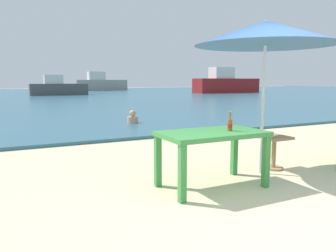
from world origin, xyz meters
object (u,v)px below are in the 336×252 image
Objects in this scene: boat_cargo_ship at (221,86)px; beer_bottle_amber at (230,124)px; swimmer_person at (133,118)px; side_table_wood at (274,148)px; boat_fishing_trawler at (226,84)px; patio_umbrella at (266,33)px; picnic_table_green at (212,140)px; boat_barge at (100,84)px; boat_tanker at (58,88)px.

beer_bottle_amber is at bearing -125.48° from boat_cargo_ship.
boat_cargo_ship reaches higher than swimmer_person.
side_table_wood is 31.35m from boat_fishing_trawler.
patio_umbrella reaches higher than beer_bottle_amber.
picnic_table_green is 0.61× the size of patio_umbrella.
boat_cargo_ship is at bearing 55.19° from patio_umbrella.
side_table_wood is 40.86m from boat_barge.
swimmer_person is 0.06× the size of boat_barge.
patio_umbrella is at bearing -92.23° from boat_tanker.
swimmer_person is (0.16, 6.06, -1.88)m from patio_umbrella.
boat_tanker is (0.93, 21.93, 0.50)m from swimmer_person.
side_table_wood is at bearing 15.14° from patio_umbrella.
side_table_wood is 0.07× the size of boat_fishing_trawler.
patio_umbrella is (1.06, 0.21, 1.47)m from picnic_table_green.
boat_cargo_ship reaches higher than beer_bottle_amber.
boat_barge is (8.31, 40.18, -1.15)m from patio_umbrella.
boat_fishing_trawler is at bearing 53.75° from beer_bottle_amber.
boat_tanker is at bearing -162.51° from boat_cargo_ship.
boat_barge reaches higher than swimmer_person.
picnic_table_green is 3.41× the size of swimmer_person.
swimmer_person is 0.05× the size of boat_fishing_trawler.
patio_umbrella is 43.15m from boat_cargo_ship.
boat_tanker is at bearing 87.56° from swimmer_person.
boat_fishing_trawler is at bearing 54.64° from patio_umbrella.
picnic_table_green reaches higher than side_table_wood.
patio_umbrella reaches higher than boat_cargo_ship.
side_table_wood is (1.42, 0.31, -0.30)m from picnic_table_green.
patio_umbrella is at bearing -125.36° from boat_fishing_trawler.
side_table_wood is 0.11× the size of boat_tanker.
picnic_table_green is 0.28× the size of boat_tanker.
boat_barge reaches higher than boat_tanker.
boat_barge is (-16.31, 4.78, 0.40)m from boat_cargo_ship.
boat_fishing_trawler is (17.94, 25.70, 0.71)m from side_table_wood.
picnic_table_green is 5.28× the size of beer_bottle_amber.
boat_barge reaches higher than beer_bottle_amber.
side_table_wood is 5.97m from swimmer_person.
boat_barge is at bearing 78.78° from side_table_wood.
boat_fishing_trawler is (17.21, -2.19, 0.32)m from boat_tanker.
boat_barge reaches higher than boat_cargo_ship.
beer_bottle_amber is 41.47m from boat_barge.
picnic_table_green is 2.59× the size of side_table_wood.
boat_fishing_trawler reaches higher than beer_bottle_amber.
picnic_table_green is 0.37× the size of boat_cargo_ship.
boat_fishing_trawler is at bearing -55.20° from boat_barge.
boat_cargo_ship reaches higher than side_table_wood.
swimmer_person is at bearing -103.44° from boat_barge.
patio_umbrella is (0.82, 0.28, 1.26)m from beer_bottle_amber.
swimmer_person is (0.97, 6.34, -0.61)m from beer_bottle_amber.
boat_cargo_ship is at bearing 55.51° from side_table_wood.
boat_cargo_ship is at bearing 56.69° from boat_fishing_trawler.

